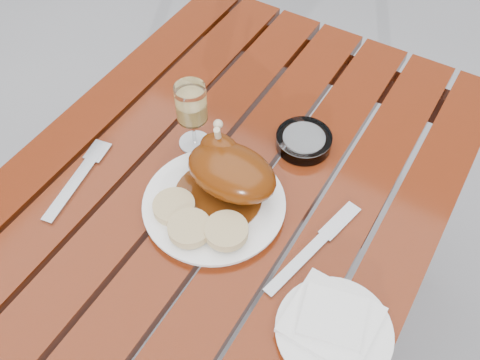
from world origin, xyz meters
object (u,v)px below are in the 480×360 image
(wine_glass, at_px, (192,117))
(ashtray, at_px, (304,141))
(dinner_plate, at_px, (214,205))
(side_plate, at_px, (334,332))
(table, at_px, (220,287))

(wine_glass, height_order, ashtray, wine_glass)
(dinner_plate, xyz_separation_m, ashtray, (0.07, 0.22, 0.01))
(dinner_plate, distance_m, ashtray, 0.24)
(ashtray, bearing_deg, side_plate, -56.44)
(side_plate, bearing_deg, dinner_plate, 159.51)
(table, relative_size, dinner_plate, 4.53)
(table, xyz_separation_m, wine_glass, (-0.11, 0.09, 0.45))
(wine_glass, xyz_separation_m, ashtray, (0.19, 0.11, -0.06))
(ashtray, bearing_deg, wine_glass, -151.02)
(dinner_plate, bearing_deg, side_plate, -20.49)
(dinner_plate, bearing_deg, table, 124.08)
(side_plate, bearing_deg, ashtray, 123.56)
(dinner_plate, bearing_deg, wine_glass, 136.36)
(wine_glass, bearing_deg, table, -41.30)
(wine_glass, bearing_deg, dinner_plate, -43.64)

